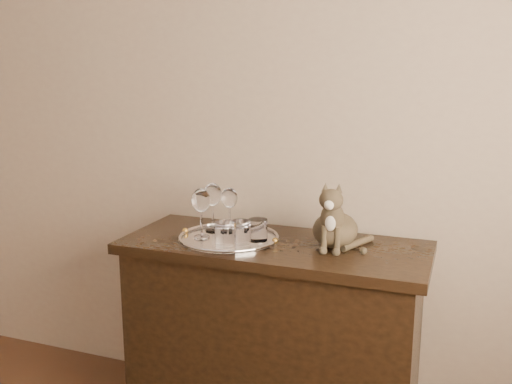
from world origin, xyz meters
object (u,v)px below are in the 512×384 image
Objects in this scene: tumbler_b at (225,234)px; tumbler_a at (241,232)px; tumbler_c at (258,230)px; cat at (336,213)px; wine_glass_a at (213,207)px; sideboard at (273,342)px; tray at (229,239)px; wine_glass_b at (229,209)px; wine_glass_c at (201,213)px.

tumbler_a is at bearing 50.07° from tumbler_b.
cat is at bearing 10.75° from tumbler_c.
wine_glass_a is 2.31× the size of tumbler_a.
sideboard is 0.47m from tray.
tumbler_b reaches higher than sideboard.
wine_glass_b is 0.90× the size of wine_glass_c.
tumbler_b is 1.07× the size of tumbler_c.
sideboard is at bearing 38.92° from tumbler_b.
wine_glass_a reaches higher than tumbler_c.
wine_glass_b is 0.22m from tumbler_b.
tray is 2.22× the size of wine_glass_b.
tumbler_b is at bearing -131.44° from tumbler_c.
wine_glass_a is (-0.10, 0.08, 0.11)m from tray.
wine_glass_a is at bearing 163.77° from tumbler_c.
tumbler_c is at bearing 47.16° from tumbler_a.
cat is (0.34, 0.11, 0.08)m from tumbler_a.
wine_glass_a reaches higher than tumbler_a.
tray is 4.34× the size of tumbler_b.
tumbler_a is 0.95× the size of tumbler_b.
tumbler_c is at bearing 5.20° from tray.
tumbler_c is (0.09, 0.10, -0.00)m from tumbler_b.
tumbler_c is at bearing 48.56° from tumbler_b.
sideboard is at bearing -9.17° from wine_glass_a.
tray is 4.66× the size of tumbler_c.
tumbler_b is 0.35× the size of cat.
wine_glass_a reaches higher than wine_glass_b.
wine_glass_c is 0.18m from tumbler_a.
tray is 0.09m from tumbler_a.
wine_glass_a is at bearing 144.04° from tray.
tumbler_a is at bearing -34.25° from wine_glass_a.
tray is (-0.18, -0.03, 0.43)m from sideboard.
tumbler_c is (0.22, -0.07, -0.06)m from wine_glass_a.
cat is (0.30, 0.06, 0.08)m from tumbler_c.
wine_glass_c is at bearing -112.93° from wine_glass_b.
wine_glass_c reaches higher than tumbler_c.
cat is at bearing -1.00° from wine_glass_a.
wine_glass_c reaches higher than sideboard.
tumbler_a is at bearing -53.48° from wine_glass_b.
tray is at bearing 148.46° from tumbler_a.
wine_glass_c is at bearing 176.45° from tumbler_a.
wine_glass_b is 2.10× the size of tumbler_c.
tumbler_a is at bearing -3.55° from wine_glass_c.
tumbler_a is 1.02× the size of tumbler_c.
tumbler_a is (0.11, -0.15, -0.05)m from wine_glass_b.
wine_glass_c is (0.00, -0.11, -0.00)m from wine_glass_a.
tumbler_a is (0.07, -0.04, 0.05)m from tray.
tumbler_c is (-0.06, -0.02, 0.48)m from sideboard.
tumbler_c is (0.22, 0.04, -0.06)m from wine_glass_c.
wine_glass_c is 0.23m from tumbler_c.
tumbler_b is 0.14m from tumbler_c.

